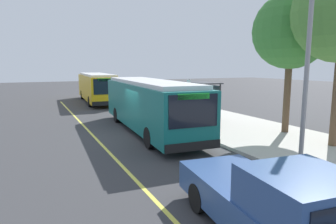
{
  "coord_description": "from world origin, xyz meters",
  "views": [
    {
      "loc": [
        14.92,
        -5.25,
        3.78
      ],
      "look_at": [
        2.29,
        0.73,
        1.58
      ],
      "focal_mm": 31.7,
      "sensor_mm": 36.0,
      "label": 1
    }
  ],
  "objects": [
    {
      "name": "ground_plane",
      "position": [
        0.0,
        0.0,
        0.0
      ],
      "size": [
        120.0,
        120.0,
        0.0
      ],
      "primitive_type": "plane",
      "color": "#38383A"
    },
    {
      "name": "transit_bus_main",
      "position": [
        -0.79,
        1.01,
        1.62
      ],
      "size": [
        11.39,
        3.2,
        2.95
      ],
      "color": "#146B66",
      "rests_on": "ground_plane"
    },
    {
      "name": "street_tree_upstreet",
      "position": [
        3.2,
        7.47,
        5.56
      ],
      "size": [
        4.01,
        4.01,
        7.44
      ],
      "color": "brown",
      "rests_on": "sidewalk_curb"
    },
    {
      "name": "pickup_truck",
      "position": [
        10.64,
        -0.73,
        0.86
      ],
      "size": [
        5.58,
        2.55,
        1.85
      ],
      "color": "#2D4C84",
      "rests_on": "ground_plane"
    },
    {
      "name": "route_sign_post",
      "position": [
        -0.8,
        3.6,
        1.96
      ],
      "size": [
        0.44,
        0.08,
        2.8
      ],
      "color": "#333338",
      "rests_on": "sidewalk_curb"
    },
    {
      "name": "bus_shelter",
      "position": [
        -3.01,
        5.95,
        1.92
      ],
      "size": [
        2.9,
        1.6,
        2.48
      ],
      "color": "#333338",
      "rests_on": "sidewalk_curb"
    },
    {
      "name": "lane_stripe_center",
      "position": [
        0.0,
        -2.2,
        0.0
      ],
      "size": [
        36.0,
        0.14,
        0.01
      ],
      "primitive_type": "cube",
      "color": "#E0D64C",
      "rests_on": "ground_plane"
    },
    {
      "name": "utility_pole",
      "position": [
        7.8,
        3.32,
        3.35
      ],
      "size": [
        0.16,
        0.16,
        6.4
      ],
      "primitive_type": "cylinder",
      "color": "gray",
      "rests_on": "sidewalk_curb"
    },
    {
      "name": "sidewalk_curb",
      "position": [
        0.0,
        6.0,
        0.07
      ],
      "size": [
        44.0,
        6.4,
        0.15
      ],
      "primitive_type": "cube",
      "color": "#B7B2A8",
      "rests_on": "ground_plane"
    },
    {
      "name": "transit_bus_second",
      "position": [
        -16.02,
        1.23,
        1.62
      ],
      "size": [
        11.42,
        3.27,
        2.95
      ],
      "color": "gold",
      "rests_on": "ground_plane"
    },
    {
      "name": "waiting_bench",
      "position": [
        -2.64,
        5.8,
        0.63
      ],
      "size": [
        1.6,
        0.48,
        0.95
      ],
      "color": "brown",
      "rests_on": "sidewalk_curb"
    },
    {
      "name": "pedestrian_commuter",
      "position": [
        -3.81,
        4.8,
        1.12
      ],
      "size": [
        0.24,
        0.4,
        1.69
      ],
      "color": "#282D47",
      "rests_on": "sidewalk_curb"
    }
  ]
}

